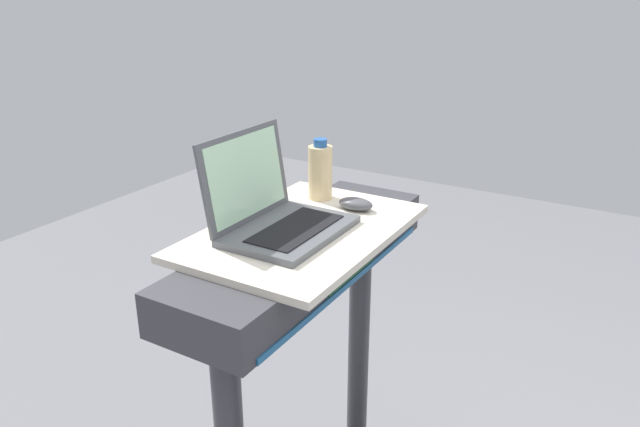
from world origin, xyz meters
TOP-DOWN VIEW (x-y plane):
  - desk_board at (0.00, 0.70)m, footprint 0.65×0.43m
  - laptop at (-0.05, 0.75)m, footprint 0.33×0.27m
  - computer_mouse at (0.19, 0.65)m, footprint 0.06×0.10m
  - water_bottle at (0.22, 0.78)m, footprint 0.07×0.07m

SIDE VIEW (x-z plane):
  - desk_board at x=0.00m, z-range 1.17..1.19m
  - computer_mouse at x=0.19m, z-range 1.19..1.22m
  - laptop at x=-0.05m, z-range 1.11..1.36m
  - water_bottle at x=0.22m, z-range 1.18..1.36m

